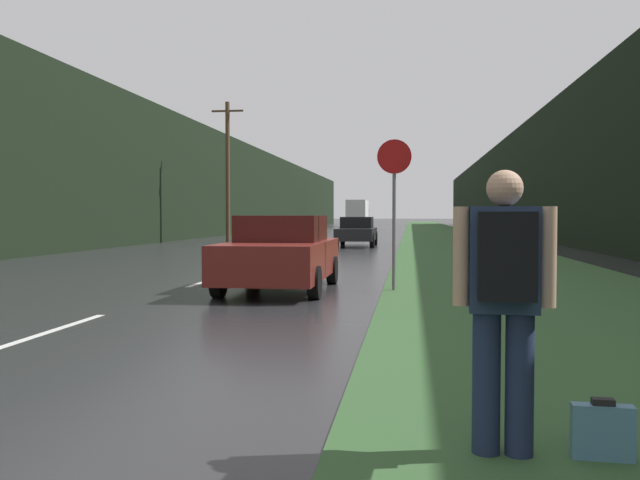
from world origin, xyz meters
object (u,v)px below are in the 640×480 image
object	(u,v)px
hitchhiker_with_backpack	(504,294)
delivery_truck	(358,213)
suitcase	(603,433)
car_passing_near	(281,253)
car_passing_far	(357,231)
stop_sign	(394,199)

from	to	relation	value
hitchhiker_with_backpack	delivery_truck	distance (m)	82.91
suitcase	car_passing_near	size ratio (longest dim) A/B	0.09
hitchhiker_with_backpack	suitcase	distance (m)	1.04
hitchhiker_with_backpack	delivery_truck	xyz separation A→B (m)	(-7.28, 82.59, 0.78)
car_passing_far	suitcase	bearing A→B (deg)	97.50
stop_sign	car_passing_far	distance (m)	19.58
suitcase	car_passing_far	size ratio (longest dim) A/B	0.08
suitcase	stop_sign	bearing A→B (deg)	102.51
stop_sign	hitchhiker_with_backpack	size ratio (longest dim) A/B	1.68
car_passing_far	stop_sign	bearing A→B (deg)	96.68
delivery_truck	car_passing_near	bearing A→B (deg)	-86.80
stop_sign	car_passing_near	world-z (taller)	stop_sign
hitchhiker_with_backpack	delivery_truck	size ratio (longest dim) A/B	0.20
hitchhiker_with_backpack	car_passing_far	size ratio (longest dim) A/B	0.38
suitcase	car_passing_near	world-z (taller)	car_passing_near
car_passing_far	car_passing_near	bearing A→B (deg)	90.00
stop_sign	delivery_truck	world-z (taller)	delivery_truck
hitchhiker_with_backpack	delivery_truck	bearing A→B (deg)	98.35
car_passing_near	car_passing_far	xyz separation A→B (m)	(0.00, 19.52, -0.02)
stop_sign	delivery_truck	size ratio (longest dim) A/B	0.34
stop_sign	suitcase	distance (m)	9.52
suitcase	car_passing_far	distance (m)	28.92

